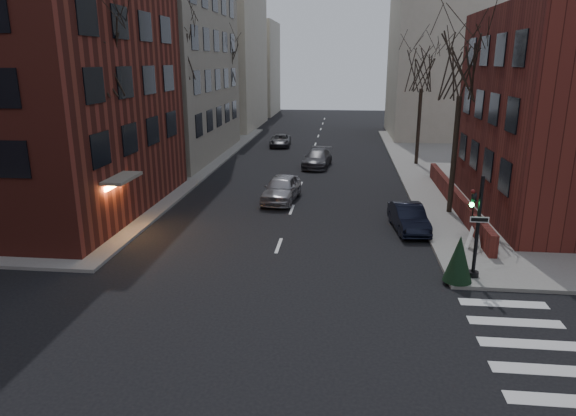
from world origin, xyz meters
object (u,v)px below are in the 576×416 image
object	(u,v)px
streetlamp_far	(235,101)
sandwich_board	(474,238)
tree_left_a	(98,55)
parked_sedan	(409,218)
evergreen_shrub	(459,258)
tree_left_b	(177,50)
streetlamp_near	(171,125)
traffic_signal	(475,234)
car_lane_far	(280,140)
car_lane_silver	(282,188)
tree_left_c	(224,63)
car_lane_gray	(317,158)
tree_right_b	(423,69)
tree_right_a	(462,65)

from	to	relation	value
streetlamp_far	sandwich_board	xyz separation A→B (m)	(16.98, -29.71, -3.62)
tree_left_a	streetlamp_far	bearing A→B (deg)	88.77
streetlamp_far	parked_sedan	world-z (taller)	streetlamp_far
streetlamp_far	evergreen_shrub	distance (m)	37.05
tree_left_b	evergreen_shrub	bearing A→B (deg)	-47.39
parked_sedan	streetlamp_near	bearing A→B (deg)	147.27
evergreen_shrub	traffic_signal	bearing A→B (deg)	37.82
car_lane_far	car_lane_silver	bearing A→B (deg)	-86.01
tree_left_b	streetlamp_far	bearing A→B (deg)	87.85
tree_left_c	car_lane_gray	bearing A→B (deg)	-44.78
car_lane_far	evergreen_shrub	world-z (taller)	evergreen_shrub
tree_left_a	tree_right_b	distance (m)	25.19
tree_left_c	tree_right_a	distance (m)	28.17
streetlamp_near	parked_sedan	world-z (taller)	streetlamp_near
streetlamp_near	evergreen_shrub	world-z (taller)	streetlamp_near
streetlamp_far	tree_left_c	bearing A→B (deg)	-106.70
car_lane_far	parked_sedan	bearing A→B (deg)	-72.55
tree_right_b	sandwich_board	world-z (taller)	tree_right_b
tree_left_a	parked_sedan	distance (m)	16.94
streetlamp_far	parked_sedan	bearing A→B (deg)	-62.00
sandwich_board	streetlamp_far	bearing A→B (deg)	122.49
traffic_signal	tree_right_a	distance (m)	10.92
tree_right_b	streetlamp_near	world-z (taller)	tree_right_b
tree_left_b	car_lane_far	bearing A→B (deg)	69.40
traffic_signal	tree_left_a	distance (m)	18.66
tree_right_b	sandwich_board	xyz separation A→B (m)	(-0.02, -19.71, -6.97)
tree_left_a	tree_left_b	size ratio (longest dim) A/B	0.95
streetlamp_near	sandwich_board	world-z (taller)	streetlamp_near
tree_left_a	streetlamp_near	world-z (taller)	tree_left_a
traffic_signal	streetlamp_far	xyz separation A→B (m)	(-16.14, 33.01, 2.33)
traffic_signal	car_lane_silver	xyz separation A→B (m)	(-8.74, 10.81, -1.12)
tree_left_b	car_lane_gray	size ratio (longest dim) A/B	2.26
traffic_signal	car_lane_far	world-z (taller)	traffic_signal
streetlamp_near	car_lane_gray	size ratio (longest dim) A/B	1.32
tree_right_a	streetlamp_far	size ratio (longest dim) A/B	1.55
car_lane_gray	car_lane_far	size ratio (longest dim) A/B	1.13
tree_right_b	streetlamp_far	size ratio (longest dim) A/B	1.46
parked_sedan	car_lane_gray	bearing A→B (deg)	102.59
parked_sedan	sandwich_board	size ratio (longest dim) A/B	4.28
tree_left_c	streetlamp_near	xyz separation A→B (m)	(0.60, -18.00, -3.79)
tree_left_a	sandwich_board	bearing A→B (deg)	-5.55
car_lane_silver	streetlamp_near	bearing A→B (deg)	169.44
traffic_signal	car_lane_far	distance (m)	33.38
streetlamp_far	car_lane_silver	world-z (taller)	streetlamp_far
streetlamp_near	car_lane_silver	world-z (taller)	streetlamp_near
tree_left_b	sandwich_board	distance (m)	23.78
tree_right_a	streetlamp_far	xyz separation A→B (m)	(-17.00, 24.00, -3.79)
parked_sedan	tree_left_b	bearing A→B (deg)	137.00
tree_left_b	car_lane_silver	bearing A→B (deg)	-37.76
tree_left_b	car_lane_far	xyz separation A→B (m)	(5.40, 14.37, -8.33)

